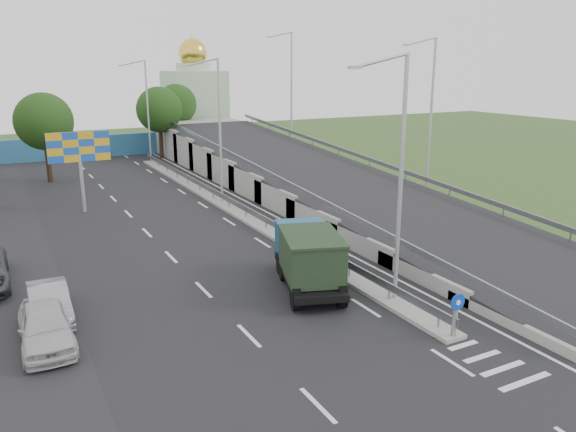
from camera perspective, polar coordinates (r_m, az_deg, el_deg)
ground at (r=20.67m, az=20.75°, el=-14.25°), size 160.00×160.00×0.00m
road_surface at (r=34.79m, az=-8.13°, el=-1.38°), size 26.00×90.00×0.04m
median at (r=39.40m, az=-6.04°, el=0.80°), size 1.00×44.00×0.20m
overpass_ramp at (r=42.32m, az=3.37°, el=4.14°), size 10.00×50.00×3.50m
median_guardrail at (r=39.24m, az=-6.07°, el=1.71°), size 0.09×44.00×0.71m
sign_bollard at (r=21.51m, az=16.66°, el=-9.60°), size 0.64×0.23×1.67m
lamp_post_near at (r=22.89m, az=11.08°, el=4.81°), size 2.74×0.18×10.08m
lamp_post_mid at (r=40.29m, az=-7.20°, el=9.33°), size 2.74×0.18×10.08m
lamp_post_far at (r=59.35m, az=-14.25°, el=10.82°), size 2.74×0.18×10.08m
blue_wall at (r=64.85m, az=-18.83°, el=6.71°), size 30.00×0.50×2.40m
church at (r=75.57m, az=-9.46°, el=11.53°), size 7.00×7.00×13.80m
billboard at (r=40.20m, az=-20.46°, el=6.16°), size 4.00×0.24×5.50m
tree_left_mid at (r=51.85m, az=-23.55°, el=8.78°), size 4.80×4.80×7.60m
tree_median_far at (r=61.80m, az=-12.95°, el=10.47°), size 4.80×4.80×7.60m
tree_ramp_far at (r=69.61m, az=-11.28°, el=11.04°), size 4.80×4.80×7.60m
dump_truck at (r=25.29m, az=2.03°, el=-4.02°), size 4.11×6.56×2.72m
parked_car_a at (r=22.21m, az=-23.41°, el=-10.22°), size 1.86×4.49×1.52m
parked_car_b at (r=24.35m, az=-23.09°, el=-8.12°), size 1.49×4.20×1.38m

